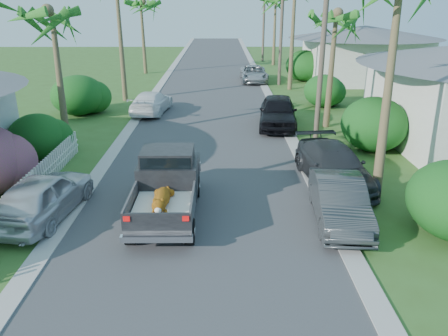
{
  "coord_description": "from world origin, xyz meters",
  "views": [
    {
      "loc": [
        0.68,
        -8.49,
        6.62
      ],
      "look_at": [
        0.8,
        5.04,
        1.4
      ],
      "focal_mm": 35.0,
      "sensor_mm": 36.0,
      "label": 1
    }
  ],
  "objects_px": {
    "parked_car_lf": "(151,102)",
    "parked_car_rd": "(254,74)",
    "utility_pole_b": "(323,45)",
    "utility_pole_d": "(264,19)",
    "parked_car_rm": "(334,166)",
    "palm_l_d": "(141,2)",
    "pickup_truck": "(168,182)",
    "parked_car_ln": "(44,196)",
    "palm_r_b": "(336,14)",
    "utility_pole_c": "(281,27)",
    "palm_l_b": "(50,11)",
    "house_right_far": "(363,56)",
    "parked_car_rf": "(278,112)",
    "parked_car_rn": "(339,201)"
  },
  "relations": [
    {
      "from": "parked_car_lf",
      "to": "parked_car_rd",
      "type": "bearing_deg",
      "value": -115.72
    },
    {
      "from": "utility_pole_b",
      "to": "utility_pole_d",
      "type": "xyz_separation_m",
      "value": [
        0.0,
        30.0,
        0.0
      ]
    },
    {
      "from": "parked_car_rm",
      "to": "palm_l_d",
      "type": "distance_m",
      "value": 29.9
    },
    {
      "from": "pickup_truck",
      "to": "parked_car_ln",
      "type": "bearing_deg",
      "value": -172.3
    },
    {
      "from": "palm_r_b",
      "to": "palm_l_d",
      "type": "bearing_deg",
      "value": 124.59
    },
    {
      "from": "utility_pole_c",
      "to": "palm_l_b",
      "type": "bearing_deg",
      "value": -127.78
    },
    {
      "from": "parked_car_rm",
      "to": "utility_pole_b",
      "type": "distance_m",
      "value": 7.17
    },
    {
      "from": "palm_l_d",
      "to": "utility_pole_c",
      "type": "distance_m",
      "value": 13.63
    },
    {
      "from": "parked_car_lf",
      "to": "parked_car_ln",
      "type": "bearing_deg",
      "value": 91.38
    },
    {
      "from": "house_right_far",
      "to": "parked_car_ln",
      "type": "bearing_deg",
      "value": -124.97
    },
    {
      "from": "pickup_truck",
      "to": "palm_l_d",
      "type": "bearing_deg",
      "value": 100.55
    },
    {
      "from": "parked_car_rf",
      "to": "house_right_far",
      "type": "height_order",
      "value": "house_right_far"
    },
    {
      "from": "parked_car_rn",
      "to": "parked_car_rd",
      "type": "distance_m",
      "value": 25.6
    },
    {
      "from": "palm_l_b",
      "to": "palm_r_b",
      "type": "relative_size",
      "value": 1.03
    },
    {
      "from": "palm_r_b",
      "to": "utility_pole_c",
      "type": "distance_m",
      "value": 13.11
    },
    {
      "from": "pickup_truck",
      "to": "parked_car_lf",
      "type": "xyz_separation_m",
      "value": [
        -2.54,
        13.5,
        -0.34
      ]
    },
    {
      "from": "palm_r_b",
      "to": "house_right_far",
      "type": "height_order",
      "value": "palm_r_b"
    },
    {
      "from": "parked_car_rd",
      "to": "palm_r_b",
      "type": "xyz_separation_m",
      "value": [
        3.0,
        -14.49,
        5.28
      ]
    },
    {
      "from": "house_right_far",
      "to": "parked_car_rm",
      "type": "bearing_deg",
      "value": -109.18
    },
    {
      "from": "pickup_truck",
      "to": "utility_pole_d",
      "type": "xyz_separation_m",
      "value": [
        6.66,
        38.19,
        3.59
      ]
    },
    {
      "from": "palm_l_b",
      "to": "house_right_far",
      "type": "xyz_separation_m",
      "value": [
        19.8,
        18.0,
        -4.03
      ]
    },
    {
      "from": "utility_pole_d",
      "to": "palm_r_b",
      "type": "bearing_deg",
      "value": -87.95
    },
    {
      "from": "parked_car_rf",
      "to": "parked_car_ln",
      "type": "height_order",
      "value": "parked_car_rf"
    },
    {
      "from": "utility_pole_d",
      "to": "parked_car_rm",
      "type": "bearing_deg",
      "value": -90.95
    },
    {
      "from": "parked_car_rf",
      "to": "utility_pole_c",
      "type": "xyz_separation_m",
      "value": [
        1.73,
        12.91,
        3.75
      ]
    },
    {
      "from": "palm_l_d",
      "to": "utility_pole_c",
      "type": "xyz_separation_m",
      "value": [
        12.1,
        -6.0,
        -1.84
      ]
    },
    {
      "from": "utility_pole_c",
      "to": "parked_car_rf",
      "type": "bearing_deg",
      "value": -97.62
    },
    {
      "from": "parked_car_rf",
      "to": "parked_car_ln",
      "type": "relative_size",
      "value": 1.13
    },
    {
      "from": "parked_car_lf",
      "to": "utility_pole_d",
      "type": "distance_m",
      "value": 26.65
    },
    {
      "from": "parked_car_rm",
      "to": "utility_pole_d",
      "type": "height_order",
      "value": "utility_pole_d"
    },
    {
      "from": "pickup_truck",
      "to": "utility_pole_c",
      "type": "bearing_deg",
      "value": 73.97
    },
    {
      "from": "parked_car_lf",
      "to": "palm_r_b",
      "type": "relative_size",
      "value": 0.64
    },
    {
      "from": "utility_pole_b",
      "to": "utility_pole_c",
      "type": "relative_size",
      "value": 1.0
    },
    {
      "from": "pickup_truck",
      "to": "palm_l_d",
      "type": "distance_m",
      "value": 30.19
    },
    {
      "from": "palm_r_b",
      "to": "utility_pole_d",
      "type": "xyz_separation_m",
      "value": [
        -1.0,
        28.0,
        -1.35
      ]
    },
    {
      "from": "pickup_truck",
      "to": "utility_pole_b",
      "type": "xyz_separation_m",
      "value": [
        6.66,
        8.19,
        3.59
      ]
    },
    {
      "from": "parked_car_lf",
      "to": "palm_l_b",
      "type": "distance_m",
      "value": 8.94
    },
    {
      "from": "parked_car_rd",
      "to": "house_right_far",
      "type": "bearing_deg",
      "value": 3.12
    },
    {
      "from": "pickup_truck",
      "to": "palm_l_b",
      "type": "relative_size",
      "value": 0.69
    },
    {
      "from": "parked_car_ln",
      "to": "pickup_truck",
      "type": "bearing_deg",
      "value": -164.37
    },
    {
      "from": "parked_car_lf",
      "to": "utility_pole_d",
      "type": "height_order",
      "value": "utility_pole_d"
    },
    {
      "from": "parked_car_rm",
      "to": "utility_pole_d",
      "type": "xyz_separation_m",
      "value": [
        0.6,
        36.0,
        3.88
      ]
    },
    {
      "from": "parked_car_rm",
      "to": "palm_l_b",
      "type": "distance_m",
      "value": 13.92
    },
    {
      "from": "house_right_far",
      "to": "utility_pole_d",
      "type": "bearing_deg",
      "value": 119.65
    },
    {
      "from": "palm_r_b",
      "to": "utility_pole_b",
      "type": "relative_size",
      "value": 0.8
    },
    {
      "from": "pickup_truck",
      "to": "palm_r_b",
      "type": "distance_m",
      "value": 13.68
    },
    {
      "from": "house_right_far",
      "to": "utility_pole_d",
      "type": "distance_m",
      "value": 15.16
    },
    {
      "from": "pickup_truck",
      "to": "parked_car_rn",
      "type": "bearing_deg",
      "value": -9.34
    },
    {
      "from": "palm_l_b",
      "to": "palm_l_d",
      "type": "relative_size",
      "value": 0.96
    },
    {
      "from": "palm_r_b",
      "to": "pickup_truck",
      "type": "bearing_deg",
      "value": -126.93
    }
  ]
}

